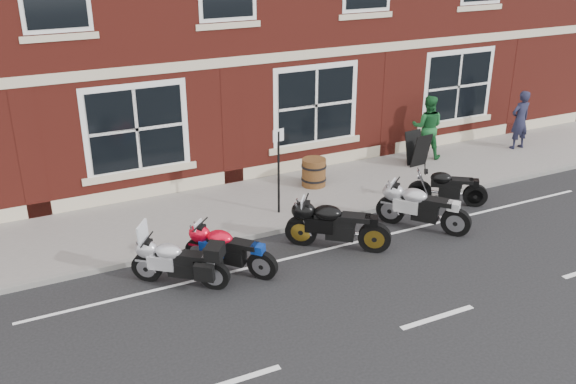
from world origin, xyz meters
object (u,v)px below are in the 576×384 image
Objects in this scene: moto_touring_silver at (177,260)px; pedestrian_left at (520,120)px; moto_sport_silver at (422,206)px; moto_sport_black at (336,223)px; moto_sport_red at (229,248)px; pedestrian_right at (427,127)px; barrel_planter at (314,172)px; parking_sign at (279,165)px; a_board_sign at (418,149)px; moto_naked_black at (446,185)px.

pedestrian_left is (11.90, 3.03, 0.49)m from moto_touring_silver.
moto_sport_silver is 1.02× the size of pedestrian_left.
moto_touring_silver is 0.87× the size of moto_sport_black.
moto_sport_silver reaches higher than moto_sport_red.
barrel_planter is (-4.07, -0.49, -0.57)m from pedestrian_right.
pedestrian_left is at bearing -36.86° from moto_touring_silver.
pedestrian_left reaches higher than moto_sport_red.
moto_sport_black is (2.47, -0.07, 0.07)m from moto_sport_red.
parking_sign is (-8.75, -1.07, 0.31)m from pedestrian_left.
moto_sport_red is 2.47m from moto_sport_black.
pedestrian_right reaches higher than moto_sport_black.
moto_sport_silver is 3.40m from barrel_planter.
a_board_sign is at bearing -29.93° from moto_touring_silver.
a_board_sign reaches higher than barrel_planter.
barrel_planter is 2.14m from parking_sign.
parking_sign is (-2.71, 2.04, 0.76)m from moto_sport_silver.
pedestrian_left reaches higher than moto_naked_black.
parking_sign is (2.05, 1.94, 0.80)m from moto_sport_red.
a_board_sign is (2.31, 3.25, 0.04)m from moto_sport_silver.
moto_sport_red is at bearing 126.62° from moto_sport_black.
moto_sport_black reaches higher than moto_naked_black.
pedestrian_right is at bearing 28.16° from a_board_sign.
a_board_sign is 0.47× the size of parking_sign.
pedestrian_right is (1.53, 2.83, 0.55)m from moto_naked_black.
pedestrian_left is 0.97× the size of pedestrian_right.
moto_touring_silver reaches higher than moto_sport_red.
moto_sport_silver is 6.81m from pedestrian_left.
barrel_planter is at bearing -17.74° from moto_touring_silver.
moto_touring_silver is 1.00× the size of moto_sport_red.
pedestrian_right is 1.91× the size of a_board_sign.
moto_sport_silver is 1.88× the size of a_board_sign.
a_board_sign reaches higher than moto_sport_black.
a_board_sign is (-0.64, -0.44, -0.45)m from pedestrian_right.
moto_naked_black is 5.17m from pedestrian_left.
moto_sport_red is 7.74m from a_board_sign.
moto_sport_silver reaches higher than moto_naked_black.
moto_sport_silver is at bearing -70.65° from barrel_planter.
pedestrian_right is at bearing 7.72° from moto_naked_black.
parking_sign is at bearing 110.09° from moto_naked_black.
parking_sign reaches higher than moto_sport_black.
moto_sport_red reaches higher than barrel_planter.
parking_sign is at bearing 2.70° from moto_sport_red.
moto_touring_silver reaches higher than moto_naked_black.
moto_sport_red is 4.76m from moto_sport_silver.
parking_sign reaches higher than pedestrian_left.
a_board_sign reaches higher than moto_naked_black.
moto_sport_black is 1.02× the size of pedestrian_right.
a_board_sign is at bearing 3.49° from parking_sign.
moto_sport_silver is at bearing -47.01° from parking_sign.
pedestrian_left is (4.62, 2.25, 0.52)m from moto_naked_black.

